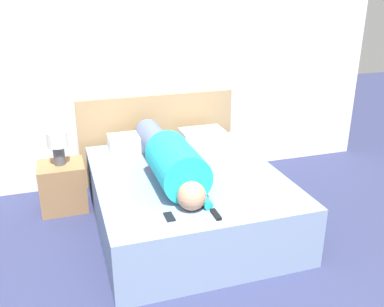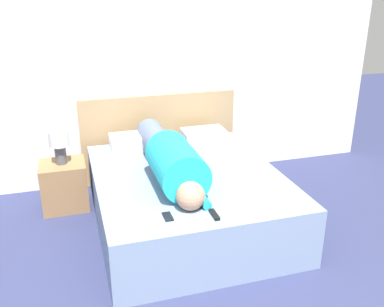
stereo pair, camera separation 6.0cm
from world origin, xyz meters
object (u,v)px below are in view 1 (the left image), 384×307
(pillow_near_headboard, at_px, (132,142))
(tv_remote, at_px, (216,214))
(cell_phone, at_px, (169,217))
(table_lamp, at_px, (58,144))
(pillow_second, at_px, (202,136))
(person_lying, at_px, (170,159))
(bed, at_px, (187,199))
(nightstand, at_px, (63,186))

(pillow_near_headboard, bearing_deg, tv_remote, -77.98)
(cell_phone, bearing_deg, pillow_near_headboard, 89.92)
(table_lamp, relative_size, pillow_second, 0.73)
(person_lying, bearing_deg, table_lamp, 143.12)
(person_lying, height_order, pillow_near_headboard, person_lying)
(pillow_near_headboard, relative_size, pillow_second, 1.05)
(tv_remote, bearing_deg, cell_phone, 166.21)
(person_lying, distance_m, pillow_second, 0.97)
(bed, bearing_deg, cell_phone, -116.65)
(table_lamp, bearing_deg, nightstand, -75.96)
(bed, bearing_deg, tv_remote, -91.78)
(bed, distance_m, cell_phone, 0.84)
(nightstand, xyz_separation_m, pillow_near_headboard, (0.74, 0.08, 0.36))
(table_lamp, bearing_deg, bed, -31.85)
(nightstand, height_order, person_lying, person_lying)
(nightstand, relative_size, table_lamp, 1.44)
(nightstand, distance_m, person_lying, 1.25)
(person_lying, bearing_deg, tv_remote, -80.00)
(bed, height_order, table_lamp, table_lamp)
(bed, relative_size, pillow_second, 4.27)
(bed, bearing_deg, pillow_near_headboard, 115.08)
(bed, height_order, cell_phone, cell_phone)
(bed, xyz_separation_m, nightstand, (-1.09, 0.68, -0.02))
(cell_phone, bearing_deg, person_lying, 74.19)
(bed, relative_size, pillow_near_headboard, 4.05)
(nightstand, xyz_separation_m, cell_phone, (0.73, -1.40, 0.29))
(bed, height_order, pillow_second, pillow_second)
(table_lamp, bearing_deg, cell_phone, -62.27)
(person_lying, bearing_deg, cell_phone, -105.81)
(pillow_near_headboard, bearing_deg, bed, -64.92)
(table_lamp, height_order, cell_phone, table_lamp)
(pillow_near_headboard, height_order, tv_remote, pillow_near_headboard)
(tv_remote, bearing_deg, pillow_near_headboard, 102.02)
(bed, distance_m, tv_remote, 0.84)
(bed, relative_size, tv_remote, 13.02)
(nightstand, xyz_separation_m, person_lying, (0.93, -0.70, 0.45))
(nightstand, bearing_deg, cell_phone, -62.27)
(bed, xyz_separation_m, tv_remote, (-0.02, -0.80, 0.27))
(nightstand, distance_m, tv_remote, 1.85)
(pillow_second, xyz_separation_m, tv_remote, (-0.43, -1.56, -0.06))
(table_lamp, xyz_separation_m, cell_phone, (0.73, -1.40, -0.17))
(nightstand, bearing_deg, tv_remote, -54.13)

